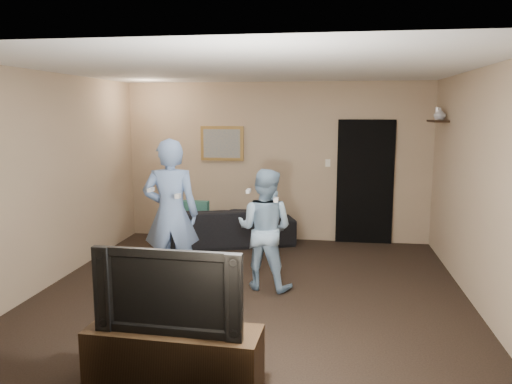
% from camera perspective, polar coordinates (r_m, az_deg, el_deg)
% --- Properties ---
extents(ground, '(5.00, 5.00, 0.00)m').
position_cam_1_polar(ground, '(6.11, -0.41, -11.15)').
color(ground, black).
rests_on(ground, ground).
extents(ceiling, '(5.00, 5.00, 0.04)m').
position_cam_1_polar(ceiling, '(5.75, -0.45, 13.92)').
color(ceiling, silver).
rests_on(ceiling, wall_back).
extents(wall_back, '(5.00, 0.04, 2.60)m').
position_cam_1_polar(wall_back, '(8.25, 2.29, 3.44)').
color(wall_back, tan).
rests_on(wall_back, ground).
extents(wall_front, '(5.00, 0.04, 2.60)m').
position_cam_1_polar(wall_front, '(3.39, -7.08, -4.98)').
color(wall_front, tan).
rests_on(wall_front, ground).
extents(wall_left, '(0.04, 5.00, 2.60)m').
position_cam_1_polar(wall_left, '(6.66, -22.21, 1.38)').
color(wall_left, tan).
rests_on(wall_left, ground).
extents(wall_right, '(0.04, 5.00, 2.60)m').
position_cam_1_polar(wall_right, '(5.94, 24.12, 0.40)').
color(wall_right, tan).
rests_on(wall_right, ground).
extents(sofa, '(2.23, 1.45, 0.61)m').
position_cam_1_polar(sofa, '(8.08, -3.18, -3.86)').
color(sofa, black).
rests_on(sofa, ground).
extents(throw_pillow, '(0.44, 0.16, 0.43)m').
position_cam_1_polar(throw_pillow, '(8.16, -6.91, -2.50)').
color(throw_pillow, '#1B534B').
rests_on(throw_pillow, sofa).
extents(painting_frame, '(0.72, 0.05, 0.57)m').
position_cam_1_polar(painting_frame, '(8.35, -3.89, 5.56)').
color(painting_frame, olive).
rests_on(painting_frame, wall_back).
extents(painting_canvas, '(0.62, 0.01, 0.47)m').
position_cam_1_polar(painting_canvas, '(8.32, -3.93, 5.55)').
color(painting_canvas, slate).
rests_on(painting_canvas, painting_frame).
extents(doorway, '(0.90, 0.06, 2.00)m').
position_cam_1_polar(doorway, '(8.23, 12.34, 1.12)').
color(doorway, black).
rests_on(doorway, ground).
extents(light_switch, '(0.08, 0.02, 0.12)m').
position_cam_1_polar(light_switch, '(8.18, 8.21, 3.31)').
color(light_switch, silver).
rests_on(light_switch, wall_back).
extents(wall_shelf, '(0.20, 0.60, 0.03)m').
position_cam_1_polar(wall_shelf, '(7.61, 20.07, 7.62)').
color(wall_shelf, black).
rests_on(wall_shelf, wall_right).
extents(shelf_vase, '(0.17, 0.17, 0.17)m').
position_cam_1_polar(shelf_vase, '(7.50, 20.28, 8.36)').
color(shelf_vase, '#ADACB1').
rests_on(shelf_vase, wall_shelf).
extents(shelf_figurine, '(0.06, 0.06, 0.18)m').
position_cam_1_polar(shelf_figurine, '(7.68, 20.00, 8.42)').
color(shelf_figurine, silver).
rests_on(shelf_figurine, wall_shelf).
extents(tv_console, '(1.36, 0.48, 0.48)m').
position_cam_1_polar(tv_console, '(4.09, -9.34, -18.23)').
color(tv_console, black).
rests_on(tv_console, ground).
extents(television, '(1.14, 0.19, 0.65)m').
position_cam_1_polar(television, '(3.86, -9.56, -10.75)').
color(television, black).
rests_on(television, tv_console).
extents(wii_player_left, '(0.73, 0.56, 1.82)m').
position_cam_1_polar(wii_player_left, '(6.06, -9.69, -2.54)').
color(wii_player_left, '#6F8DC0').
rests_on(wii_player_left, ground).
extents(wii_player_right, '(0.82, 0.70, 1.46)m').
position_cam_1_polar(wii_player_right, '(6.01, 1.01, -4.26)').
color(wii_player_right, '#8DAFCD').
rests_on(wii_player_right, ground).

